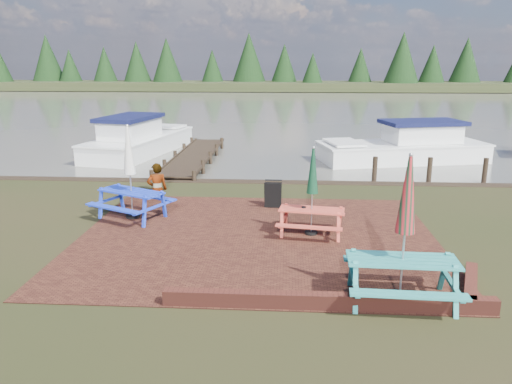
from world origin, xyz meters
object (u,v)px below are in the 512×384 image
object	(u,v)px
picnic_table_teal	(403,252)
jetty	(194,156)
picnic_table_red	(312,205)
person	(156,164)
boat_jetty	(138,141)
picnic_table_blue	(131,187)
boat_near	(406,148)
chalkboard	(273,194)

from	to	relation	value
picnic_table_teal	jetty	distance (m)	14.93
picnic_table_red	person	xyz separation A→B (m)	(-5.11, 4.18, 0.15)
picnic_table_teal	boat_jetty	distance (m)	18.17
picnic_table_blue	person	distance (m)	3.09
jetty	picnic_table_teal	bearing A→B (deg)	-64.70
boat_jetty	boat_near	world-z (taller)	boat_jetty
chalkboard	boat_jetty	size ratio (longest dim) A/B	0.11
picnic_table_teal	boat_near	bearing A→B (deg)	79.29
picnic_table_red	person	world-z (taller)	picnic_table_red
picnic_table_blue	boat_jetty	bearing A→B (deg)	132.18
picnic_table_teal	picnic_table_blue	xyz separation A→B (m)	(-6.51, 4.67, -0.05)
picnic_table_teal	chalkboard	xyz separation A→B (m)	(-2.55, 5.91, -0.54)
chalkboard	person	bearing A→B (deg)	158.48
picnic_table_red	picnic_table_blue	distance (m)	5.14
jetty	picnic_table_red	bearing A→B (deg)	-63.76
chalkboard	boat_jetty	distance (m)	11.83
picnic_table_red	person	distance (m)	6.60
picnic_table_teal	picnic_table_red	size ratio (longest dim) A/B	1.22
picnic_table_teal	picnic_table_blue	distance (m)	8.01
jetty	boat_near	world-z (taller)	boat_near
boat_jetty	picnic_table_blue	bearing A→B (deg)	-62.66
chalkboard	boat_jetty	world-z (taller)	boat_jetty
picnic_table_teal	picnic_table_red	distance (m)	3.88
jetty	boat_near	size ratio (longest dim) A/B	1.14
picnic_table_red	picnic_table_blue	bearing A→B (deg)	176.56
chalkboard	boat_near	distance (m)	10.35
jetty	chalkboard	bearing A→B (deg)	-63.18
jetty	person	bearing A→B (deg)	-92.25
picnic_table_red	person	bearing A→B (deg)	149.53
picnic_table_red	boat_near	xyz separation A→B (m)	(4.83, 10.85, -0.38)
picnic_table_red	boat_jetty	world-z (taller)	picnic_table_red
picnic_table_red	jetty	distance (m)	11.06
picnic_table_blue	person	size ratio (longest dim) A/B	1.39
picnic_table_teal	person	world-z (taller)	picnic_table_teal
picnic_table_blue	person	xyz separation A→B (m)	(-0.09, 3.09, 0.02)
picnic_table_blue	boat_jetty	distance (m)	11.23
jetty	boat_jetty	xyz separation A→B (m)	(-3.14, 2.00, 0.33)
picnic_table_blue	boat_near	world-z (taller)	picnic_table_blue
picnic_table_teal	jetty	world-z (taller)	picnic_table_teal
picnic_table_red	boat_near	distance (m)	11.88
boat_jetty	picnic_table_teal	bearing A→B (deg)	-46.60
boat_jetty	boat_near	xyz separation A→B (m)	(12.85, -1.05, -0.03)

